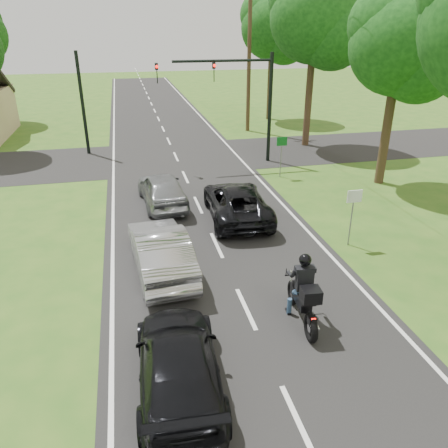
{
  "coord_description": "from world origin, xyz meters",
  "views": [
    {
      "loc": [
        -2.88,
        -9.84,
        7.33
      ],
      "look_at": [
        0.05,
        3.0,
        1.3
      ],
      "focal_mm": 35.0,
      "sensor_mm": 36.0,
      "label": 1
    }
  ],
  "objects_px": {
    "motorcycle_rider": "(303,297)",
    "silver_suv": "(162,189)",
    "dark_suv": "(237,202)",
    "sign_white": "(353,204)",
    "traffic_signal": "(238,89)",
    "dark_car_behind": "(178,364)",
    "sign_green": "(282,147)",
    "utility_pole_far": "(249,59)",
    "silver_sedan": "(160,250)"
  },
  "relations": [
    {
      "from": "motorcycle_rider",
      "to": "silver_suv",
      "type": "height_order",
      "value": "motorcycle_rider"
    },
    {
      "from": "dark_suv",
      "to": "sign_white",
      "type": "relative_size",
      "value": 2.34
    },
    {
      "from": "silver_suv",
      "to": "dark_suv",
      "type": "bearing_deg",
      "value": 138.75
    },
    {
      "from": "dark_suv",
      "to": "traffic_signal",
      "type": "xyz_separation_m",
      "value": [
        2.01,
        7.7,
        3.43
      ]
    },
    {
      "from": "traffic_signal",
      "to": "sign_white",
      "type": "distance_m",
      "value": 11.39
    },
    {
      "from": "dark_car_behind",
      "to": "sign_green",
      "type": "xyz_separation_m",
      "value": [
        7.12,
        13.48,
        0.94
      ]
    },
    {
      "from": "dark_suv",
      "to": "silver_suv",
      "type": "xyz_separation_m",
      "value": [
        -2.85,
        2.09,
        0.04
      ]
    },
    {
      "from": "utility_pole_far",
      "to": "sign_white",
      "type": "height_order",
      "value": "utility_pole_far"
    },
    {
      "from": "motorcycle_rider",
      "to": "silver_sedan",
      "type": "bearing_deg",
      "value": 139.35
    },
    {
      "from": "silver_sedan",
      "to": "utility_pole_far",
      "type": "xyz_separation_m",
      "value": [
        8.33,
        19.4,
        4.31
      ]
    },
    {
      "from": "silver_sedan",
      "to": "traffic_signal",
      "type": "relative_size",
      "value": 0.73
    },
    {
      "from": "traffic_signal",
      "to": "utility_pole_far",
      "type": "relative_size",
      "value": 0.64
    },
    {
      "from": "dark_suv",
      "to": "sign_white",
      "type": "height_order",
      "value": "sign_white"
    },
    {
      "from": "motorcycle_rider",
      "to": "sign_white",
      "type": "relative_size",
      "value": 1.12
    },
    {
      "from": "sign_white",
      "to": "sign_green",
      "type": "height_order",
      "value": "same"
    },
    {
      "from": "silver_suv",
      "to": "dark_car_behind",
      "type": "distance_m",
      "value": 10.9
    },
    {
      "from": "motorcycle_rider",
      "to": "utility_pole_far",
      "type": "bearing_deg",
      "value": 82.82
    },
    {
      "from": "traffic_signal",
      "to": "silver_sedan",
      "type": "bearing_deg",
      "value": -115.64
    },
    {
      "from": "sign_white",
      "to": "silver_suv",
      "type": "bearing_deg",
      "value": 139.06
    },
    {
      "from": "silver_sedan",
      "to": "silver_suv",
      "type": "height_order",
      "value": "silver_sedan"
    },
    {
      "from": "silver_suv",
      "to": "utility_pole_far",
      "type": "distance_m",
      "value": 16.25
    },
    {
      "from": "utility_pole_far",
      "to": "sign_green",
      "type": "bearing_deg",
      "value": -96.73
    },
    {
      "from": "dark_car_behind",
      "to": "sign_white",
      "type": "height_order",
      "value": "sign_white"
    },
    {
      "from": "traffic_signal",
      "to": "sign_white",
      "type": "bearing_deg",
      "value": -82.95
    },
    {
      "from": "silver_suv",
      "to": "sign_white",
      "type": "xyz_separation_m",
      "value": [
        6.23,
        -5.4,
        0.85
      ]
    },
    {
      "from": "traffic_signal",
      "to": "silver_suv",
      "type": "bearing_deg",
      "value": -130.91
    },
    {
      "from": "traffic_signal",
      "to": "sign_green",
      "type": "relative_size",
      "value": 3.0
    },
    {
      "from": "utility_pole_far",
      "to": "sign_green",
      "type": "height_order",
      "value": "utility_pole_far"
    },
    {
      "from": "dark_car_behind",
      "to": "traffic_signal",
      "type": "bearing_deg",
      "value": -105.55
    },
    {
      "from": "motorcycle_rider",
      "to": "traffic_signal",
      "type": "relative_size",
      "value": 0.37
    },
    {
      "from": "dark_suv",
      "to": "traffic_signal",
      "type": "bearing_deg",
      "value": -101.32
    },
    {
      "from": "dark_suv",
      "to": "traffic_signal",
      "type": "height_order",
      "value": "traffic_signal"
    },
    {
      "from": "motorcycle_rider",
      "to": "dark_car_behind",
      "type": "xyz_separation_m",
      "value": [
        -3.52,
        -1.6,
        -0.15
      ]
    },
    {
      "from": "silver_sedan",
      "to": "dark_car_behind",
      "type": "height_order",
      "value": "silver_sedan"
    },
    {
      "from": "dark_car_behind",
      "to": "sign_white",
      "type": "xyz_separation_m",
      "value": [
        6.92,
        5.48,
        0.94
      ]
    },
    {
      "from": "dark_car_behind",
      "to": "silver_suv",
      "type": "bearing_deg",
      "value": -90.56
    },
    {
      "from": "silver_suv",
      "to": "utility_pole_far",
      "type": "relative_size",
      "value": 0.43
    },
    {
      "from": "dark_suv",
      "to": "sign_white",
      "type": "distance_m",
      "value": 4.82
    },
    {
      "from": "silver_suv",
      "to": "utility_pole_far",
      "type": "height_order",
      "value": "utility_pole_far"
    },
    {
      "from": "silver_sedan",
      "to": "sign_white",
      "type": "height_order",
      "value": "sign_white"
    },
    {
      "from": "sign_green",
      "to": "sign_white",
      "type": "bearing_deg",
      "value": -91.43
    },
    {
      "from": "dark_suv",
      "to": "sign_green",
      "type": "xyz_separation_m",
      "value": [
        3.58,
        4.68,
        0.89
      ]
    },
    {
      "from": "silver_suv",
      "to": "sign_white",
      "type": "distance_m",
      "value": 8.29
    },
    {
      "from": "dark_suv",
      "to": "silver_suv",
      "type": "bearing_deg",
      "value": -32.84
    },
    {
      "from": "sign_green",
      "to": "utility_pole_far",
      "type": "bearing_deg",
      "value": 83.27
    },
    {
      "from": "silver_sedan",
      "to": "sign_green",
      "type": "bearing_deg",
      "value": -134.5
    },
    {
      "from": "dark_suv",
      "to": "sign_white",
      "type": "bearing_deg",
      "value": 138.85
    },
    {
      "from": "silver_sedan",
      "to": "silver_suv",
      "type": "xyz_separation_m",
      "value": [
        0.6,
        5.78,
        -0.03
      ]
    },
    {
      "from": "dark_suv",
      "to": "traffic_signal",
      "type": "relative_size",
      "value": 0.78
    },
    {
      "from": "traffic_signal",
      "to": "sign_white",
      "type": "height_order",
      "value": "traffic_signal"
    }
  ]
}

